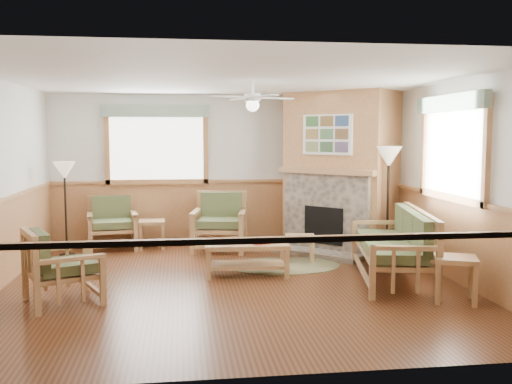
{
  "coord_description": "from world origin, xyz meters",
  "views": [
    {
      "loc": [
        -0.68,
        -7.45,
        1.98
      ],
      "look_at": [
        0.4,
        0.7,
        1.15
      ],
      "focal_mm": 40.0,
      "sensor_mm": 36.0,
      "label": 1
    }
  ],
  "objects": [
    {
      "name": "end_table_chairs",
      "position": [
        -1.19,
        2.49,
        0.25
      ],
      "size": [
        0.46,
        0.44,
        0.5
      ],
      "primitive_type": null,
      "rotation": [
        0.0,
        0.0,
        0.03
      ],
      "color": "#A97D4F",
      "rests_on": "floor"
    },
    {
      "name": "footstool",
      "position": [
        1.17,
        1.22,
        0.2
      ],
      "size": [
        0.53,
        0.53,
        0.4
      ],
      "primitive_type": null,
      "rotation": [
        0.0,
        0.0,
        -0.18
      ],
      "color": "#A97D4F",
      "rests_on": "floor"
    },
    {
      "name": "wall_right",
      "position": [
        3.0,
        0.0,
        1.35
      ],
      "size": [
        0.02,
        6.0,
        2.7
      ],
      "primitive_type": "cube",
      "color": "white",
      "rests_on": "floor"
    },
    {
      "name": "armchair_back_left",
      "position": [
        -1.87,
        2.55,
        0.45
      ],
      "size": [
        0.92,
        0.92,
        0.91
      ],
      "primitive_type": null,
      "rotation": [
        0.0,
        0.0,
        0.15
      ],
      "color": "#A97D4F",
      "rests_on": "floor"
    },
    {
      "name": "coffee_table",
      "position": [
        0.23,
        0.39,
        0.23
      ],
      "size": [
        1.2,
        0.66,
        0.46
      ],
      "primitive_type": null,
      "rotation": [
        0.0,
        0.0,
        -0.07
      ],
      "color": "#A97D4F",
      "rests_on": "floor"
    },
    {
      "name": "floor_lamp_left",
      "position": [
        -2.55,
        2.08,
        0.78
      ],
      "size": [
        0.44,
        0.44,
        1.55
      ],
      "primitive_type": null,
      "rotation": [
        0.0,
        0.0,
        0.28
      ],
      "color": "black",
      "rests_on": "floor"
    },
    {
      "name": "floor_lamp_right",
      "position": [
        2.55,
        1.11,
        0.91
      ],
      "size": [
        0.46,
        0.46,
        1.81
      ],
      "primitive_type": null,
      "rotation": [
        0.0,
        0.0,
        0.1
      ],
      "color": "black",
      "rests_on": "floor"
    },
    {
      "name": "wall_back",
      "position": [
        0.0,
        3.0,
        1.35
      ],
      "size": [
        6.0,
        0.02,
        2.7
      ],
      "primitive_type": "cube",
      "color": "white",
      "rests_on": "floor"
    },
    {
      "name": "armchair_left",
      "position": [
        -2.07,
        -0.65,
        0.44
      ],
      "size": [
        1.05,
        1.05,
        0.89
      ],
      "primitive_type": null,
      "rotation": [
        0.0,
        0.0,
        1.99
      ],
      "color": "#A97D4F",
      "rests_on": "floor"
    },
    {
      "name": "armchair_back_right",
      "position": [
        -0.04,
        2.18,
        0.49
      ],
      "size": [
        1.03,
        1.03,
        0.99
      ],
      "primitive_type": null,
      "rotation": [
        0.0,
        0.0,
        -0.18
      ],
      "color": "#A97D4F",
      "rests_on": "floor"
    },
    {
      "name": "end_table_sofa",
      "position": [
        2.53,
        -1.2,
        0.27
      ],
      "size": [
        0.62,
        0.61,
        0.54
      ],
      "primitive_type": null,
      "rotation": [
        0.0,
        0.0,
        -0.38
      ],
      "color": "#A97D4F",
      "rests_on": "floor"
    },
    {
      "name": "fireplace",
      "position": [
        2.05,
        2.05,
        1.35
      ],
      "size": [
        3.11,
        3.11,
        2.7
      ],
      "primitive_type": null,
      "rotation": [
        0.0,
        0.0,
        -0.79
      ],
      "color": "#AF7747",
      "rests_on": "floor"
    },
    {
      "name": "window_right",
      "position": [
        2.96,
        -0.2,
        2.53
      ],
      "size": [
        0.16,
        1.9,
        1.5
      ],
      "primitive_type": null,
      "color": "white",
      "rests_on": "wall_right"
    },
    {
      "name": "wall_front",
      "position": [
        0.0,
        -3.0,
        1.35
      ],
      "size": [
        6.0,
        0.02,
        2.7
      ],
      "primitive_type": "cube",
      "color": "white",
      "rests_on": "floor"
    },
    {
      "name": "book_dark",
      "position": [
        0.08,
        0.46,
        0.49
      ],
      "size": [
        0.21,
        0.28,
        0.02
      ],
      "primitive_type": "cube",
      "rotation": [
        0.0,
        0.0,
        -0.05
      ],
      "color": "black",
      "rests_on": "coffee_table"
    },
    {
      "name": "floor",
      "position": [
        0.0,
        0.0,
        -0.01
      ],
      "size": [
        6.0,
        6.0,
        0.01
      ],
      "primitive_type": "cube",
      "color": "#4F2916",
      "rests_on": "ground"
    },
    {
      "name": "sofa",
      "position": [
        2.15,
        -0.12,
        0.48
      ],
      "size": [
        2.21,
        1.24,
        0.96
      ],
      "primitive_type": null,
      "rotation": [
        0.0,
        0.0,
        -1.77
      ],
      "color": "#A97D4F",
      "rests_on": "floor"
    },
    {
      "name": "braided_rug",
      "position": [
        0.85,
        0.88,
        0.01
      ],
      "size": [
        2.13,
        2.13,
        0.01
      ],
      "primitive_type": "cylinder",
      "rotation": [
        0.0,
        0.0,
        -0.29
      ],
      "color": "brown",
      "rests_on": "floor"
    },
    {
      "name": "window_back",
      "position": [
        -1.1,
        2.96,
        2.53
      ],
      "size": [
        1.9,
        0.16,
        1.5
      ],
      "primitive_type": null,
      "color": "white",
      "rests_on": "wall_back"
    },
    {
      "name": "wainscot",
      "position": [
        0.0,
        0.0,
        0.55
      ],
      "size": [
        6.0,
        6.0,
        1.1
      ],
      "primitive_type": null,
      "color": "#AF7747",
      "rests_on": "floor"
    },
    {
      "name": "book_red",
      "position": [
        0.38,
        0.34,
        0.49
      ],
      "size": [
        0.32,
        0.36,
        0.03
      ],
      "primitive_type": "cube",
      "rotation": [
        0.0,
        0.0,
        0.39
      ],
      "color": "maroon",
      "rests_on": "coffee_table"
    },
    {
      "name": "ceiling",
      "position": [
        0.0,
        0.0,
        2.7
      ],
      "size": [
        6.0,
        6.0,
        0.01
      ],
      "primitive_type": "cube",
      "color": "white",
      "rests_on": "floor"
    },
    {
      "name": "ceiling_fan",
      "position": [
        0.3,
        0.3,
        2.66
      ],
      "size": [
        1.59,
        1.59,
        0.36
      ],
      "primitive_type": null,
      "rotation": [
        0.0,
        0.0,
        0.35
      ],
      "color": "white",
      "rests_on": "ceiling"
    }
  ]
}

